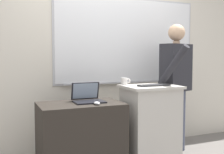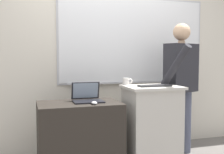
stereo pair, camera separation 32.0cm
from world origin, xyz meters
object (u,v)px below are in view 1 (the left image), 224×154
Objects in this scene: lectern_podium at (150,124)px; coffee_mug at (125,81)px; side_desk at (81,138)px; person_presenter at (176,78)px; computer_mouse_by_laptop at (97,103)px; laptop at (88,97)px; wireless_keyboard at (154,85)px.

coffee_mug is (-0.25, 0.20, 0.51)m from lectern_podium.
side_desk is 1.50m from person_presenter.
lectern_podium is at bearing -1.87° from side_desk.
lectern_podium is 9.32× the size of computer_mouse_by_laptop.
laptop is at bearing 173.73° from lectern_podium.
laptop is (0.10, 0.06, 0.44)m from side_desk.
lectern_podium is 0.81m from computer_mouse_by_laptop.
lectern_podium is 1.04× the size of side_desk.
coffee_mug is at bearing 133.57° from wireless_keyboard.
wireless_keyboard reaches higher than lectern_podium.
coffee_mug is at bearing 35.26° from computer_mouse_by_laptop.
person_presenter is 1.29m from computer_mouse_by_laptop.
wireless_keyboard is 0.37m from coffee_mug.
computer_mouse_by_laptop is (-0.74, -0.08, -0.15)m from wireless_keyboard.
side_desk is 2.74× the size of laptop.
person_presenter is at bearing 26.71° from wireless_keyboard.
laptop is 3.29× the size of computer_mouse_by_laptop.
laptop is 0.23m from computer_mouse_by_laptop.
coffee_mug reaches higher than laptop.
coffee_mug is (0.61, 0.17, 0.59)m from side_desk.
person_presenter reaches higher than side_desk.
computer_mouse_by_laptop is at bearing -53.62° from side_desk.
lectern_podium is 2.42× the size of wireless_keyboard.
computer_mouse_by_laptop reaches higher than side_desk.
side_desk is 0.46m from computer_mouse_by_laptop.
coffee_mug is at bearing 159.31° from person_presenter.
lectern_podium reaches higher than side_desk.
coffee_mug is (0.51, 0.11, 0.15)m from laptop.
lectern_podium is 0.55× the size of person_presenter.
side_desk is at bearing 178.13° from lectern_podium.
person_presenter is (1.36, 0.15, 0.61)m from side_desk.
side_desk is at bearing 126.38° from computer_mouse_by_laptop.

